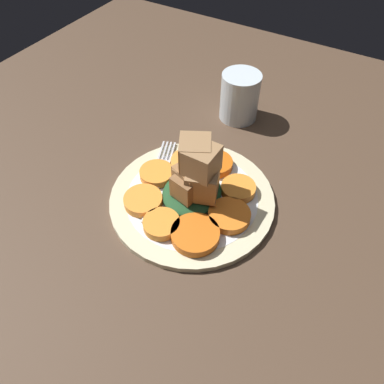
{
  "coord_description": "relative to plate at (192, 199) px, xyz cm",
  "views": [
    {
      "loc": [
        32.85,
        19.4,
        46.93
      ],
      "look_at": [
        0.0,
        0.0,
        4.1
      ],
      "focal_mm": 35.0,
      "sensor_mm": 36.0,
      "label": 1
    }
  ],
  "objects": [
    {
      "name": "water_glass",
      "position": [
        -23.34,
        -3.38,
        4.0
      ],
      "size": [
        7.28,
        7.28,
        9.04
      ],
      "color": "silver",
      "rests_on": "table_slab"
    },
    {
      "name": "carrot_slice_7",
      "position": [
        0.95,
        6.9,
        1.24
      ],
      "size": [
        6.25,
        6.25,
        1.31
      ],
      "primitive_type": "cylinder",
      "color": "orange",
      "rests_on": "plate"
    },
    {
      "name": "table_slab",
      "position": [
        0.0,
        0.0,
        -1.52
      ],
      "size": [
        120.0,
        120.0,
        2.0
      ],
      "primitive_type": "cube",
      "color": "#4C3828",
      "rests_on": "ground"
    },
    {
      "name": "center_pile",
      "position": [
        -0.11,
        0.4,
        4.93
      ],
      "size": [
        9.83,
        9.14,
        10.58
      ],
      "color": "#1E4723",
      "rests_on": "plate"
    },
    {
      "name": "carrot_slice_2",
      "position": [
        -5.72,
        -3.72,
        1.24
      ],
      "size": [
        6.48,
        6.48,
        1.31
      ],
      "primitive_type": "cylinder",
      "color": "orange",
      "rests_on": "plate"
    },
    {
      "name": "carrot_slice_3",
      "position": [
        -0.79,
        -7.11,
        1.24
      ],
      "size": [
        5.5,
        5.5,
        1.31
      ],
      "primitive_type": "cylinder",
      "color": "orange",
      "rests_on": "plate"
    },
    {
      "name": "plate",
      "position": [
        0.0,
        0.0,
        0.0
      ],
      "size": [
        25.63,
        25.63,
        1.05
      ],
      "color": "beige",
      "rests_on": "table_slab"
    },
    {
      "name": "carrot_slice_0",
      "position": [
        -4.53,
        5.71,
        1.24
      ],
      "size": [
        5.42,
        5.42,
        1.31
      ],
      "primitive_type": "cylinder",
      "color": "orange",
      "rests_on": "plate"
    },
    {
      "name": "carrot_slice_5",
      "position": [
        7.27,
        -0.81,
        1.24
      ],
      "size": [
        5.36,
        5.36,
        1.31
      ],
      "primitive_type": "cylinder",
      "color": "orange",
      "rests_on": "plate"
    },
    {
      "name": "carrot_slice_4",
      "position": [
        4.99,
        -5.66,
        1.24
      ],
      "size": [
        5.89,
        5.89,
        1.31
      ],
      "primitive_type": "cylinder",
      "color": "orange",
      "rests_on": "plate"
    },
    {
      "name": "fork",
      "position": [
        -0.76,
        -6.68,
        0.78
      ],
      "size": [
        17.4,
        8.13,
        0.4
      ],
      "rotation": [
        0.0,
        0.0,
        0.37
      ],
      "color": "silver",
      "rests_on": "plate"
    },
    {
      "name": "carrot_slice_1",
      "position": [
        -7.62,
        0.4,
        1.24
      ],
      "size": [
        5.73,
        5.73,
        1.31
      ],
      "primitive_type": "cylinder",
      "color": "#D45F12",
      "rests_on": "plate"
    },
    {
      "name": "carrot_slice_6",
      "position": [
        6.37,
        4.29,
        1.24
      ],
      "size": [
        6.92,
        6.92,
        1.31
      ],
      "primitive_type": "cylinder",
      "color": "orange",
      "rests_on": "plate"
    }
  ]
}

